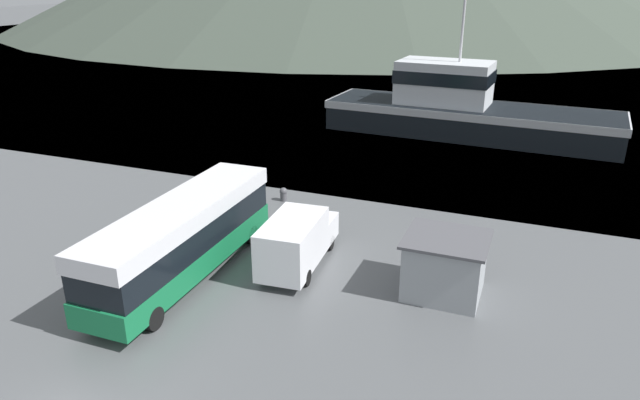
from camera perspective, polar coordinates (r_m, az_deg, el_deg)
name	(u,v)px	position (r m, az deg, el deg)	size (l,w,h in m)	color
water_surface	(505,29)	(149.88, 18.00, 15.97)	(240.00, 240.00, 0.00)	slate
tour_bus	(183,236)	(24.41, -13.52, -3.51)	(2.70, 10.95, 3.30)	#146B3D
delivery_van	(297,240)	(24.74, -2.33, -4.03)	(2.46, 5.75, 2.41)	silver
fishing_boat	(463,109)	(47.20, 14.13, 8.81)	(22.88, 7.31, 11.89)	black
storage_bin	(166,213)	(30.03, -15.12, -1.29)	(1.12, 1.00, 1.32)	green
dock_kiosk	(445,265)	(23.26, 12.37, -6.40)	(3.23, 3.03, 2.47)	#93999E
mooring_bollard	(283,194)	(32.39, -3.68, 0.63)	(0.44, 0.44, 0.77)	#4C4C51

